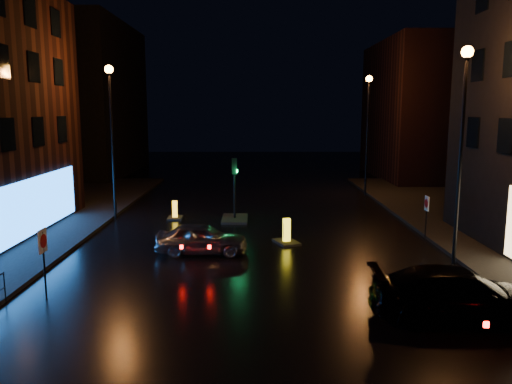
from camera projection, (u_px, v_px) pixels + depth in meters
ground at (259, 329)px, 13.85m from camera, size 120.00×120.00×0.00m
building_far_left at (87, 100)px, 47.20m from camera, size 8.00×16.00×14.00m
building_far_right at (423, 110)px, 44.52m from camera, size 8.00×14.00×12.00m
street_lamp_lfar at (111, 119)px, 26.74m from camera, size 0.44×0.44×8.37m
street_lamp_rnear at (463, 122)px, 18.90m from camera, size 0.44×0.44×8.37m
street_lamp_rfar at (368, 117)px, 34.69m from camera, size 0.44×0.44×8.37m
traffic_signal at (235, 211)px, 27.58m from camera, size 1.40×2.40×3.45m
silver_hatchback at (202, 239)px, 21.05m from camera, size 3.86×1.59×1.31m
dark_sedan at (460, 295)px, 14.40m from camera, size 5.27×2.43×1.49m
bollard_near at (287, 238)px, 22.74m from camera, size 1.31×1.56×1.16m
bollard_far at (175, 215)px, 27.92m from camera, size 0.81×1.19×1.02m
road_sign_left at (43, 247)px, 15.85m from camera, size 0.07×0.55×2.29m
road_sign_right at (427, 207)px, 23.15m from camera, size 0.06×0.50×2.08m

